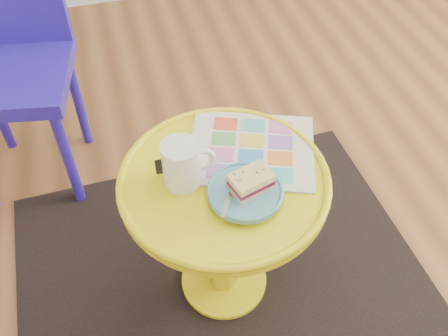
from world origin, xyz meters
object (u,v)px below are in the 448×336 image
object	(u,v)px
side_table	(224,213)
plate	(245,192)
newspaper	(251,149)
chair	(7,51)
mug	(182,163)

from	to	relation	value
side_table	plate	distance (m)	0.18
side_table	newspaper	distance (m)	0.19
plate	chair	bearing A→B (deg)	125.12
side_table	newspaper	bearing A→B (deg)	38.89
chair	mug	size ratio (longest dim) A/B	6.63
mug	side_table	bearing A→B (deg)	-6.34
plate	newspaper	bearing A→B (deg)	66.79
newspaper	chair	bearing A→B (deg)	154.81
side_table	chair	xyz separation A→B (m)	(-0.53, 0.74, 0.14)
side_table	mug	size ratio (longest dim) A/B	4.02
side_table	mug	xyz separation A→B (m)	(-0.10, 0.02, 0.21)
chair	mug	world-z (taller)	chair
chair	mug	distance (m)	0.84
chair	plate	distance (m)	0.99
mug	plate	xyz separation A→B (m)	(0.13, -0.09, -0.05)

